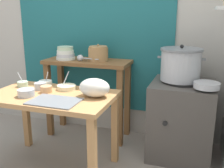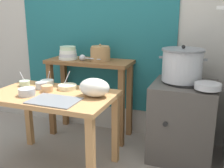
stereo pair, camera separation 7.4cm
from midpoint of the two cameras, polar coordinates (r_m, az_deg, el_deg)
The scene contains 17 objects.
wall_back at distance 3.13m, azimuth 1.39°, elevation 12.98°, with size 4.40×0.12×2.60m.
prep_table at distance 2.46m, azimuth -11.68°, elevation -4.50°, with size 1.10×0.66×0.72m.
back_shelf_table at distance 3.05m, azimuth -4.04°, elevation 1.03°, with size 0.96×0.40×0.90m.
stove_block at distance 2.77m, azimuth 15.49°, elevation -7.46°, with size 0.60×0.61×0.78m.
steamer_pot at distance 2.64m, azimuth 15.51°, elevation 3.96°, with size 0.44×0.40×0.35m.
clay_pot at distance 2.94m, azimuth -1.78°, elevation 6.49°, with size 0.22×0.22×0.19m.
bowl_stack_enamel at distance 3.08m, azimuth -8.67°, elevation 6.49°, with size 0.21×0.21×0.15m.
ladle at distance 2.95m, azimuth -5.46°, elevation 5.58°, with size 0.26×0.07×0.07m.
serving_tray at distance 2.22m, azimuth -11.26°, elevation -3.50°, with size 0.40×0.28×0.01m, color slate.
plastic_bag at distance 2.28m, azimuth -2.86°, elevation -0.74°, with size 0.27×0.20×0.16m, color silver.
wide_pan at distance 2.45m, azimuth 20.55°, elevation -0.42°, with size 0.22×0.22×0.05m, color #B7BABF.
prep_bowl_0 at distance 2.72m, azimuth -12.90°, elevation 0.37°, with size 0.13×0.13×0.14m.
prep_bowl_1 at distance 2.75m, azimuth -17.40°, elevation 0.22°, with size 0.10×0.10×0.14m.
prep_bowl_2 at distance 2.42m, azimuth -16.85°, elevation -1.56°, with size 0.15×0.15×0.06m.
prep_bowl_3 at distance 2.59m, azimuth -14.05°, elevation -0.24°, with size 0.11×0.11×0.06m.
prep_bowl_4 at distance 2.54m, azimuth -8.66°, elevation -0.55°, with size 0.17×0.17×0.16m.
prep_bowl_5 at distance 2.49m, azimuth -12.82°, elevation -0.89°, with size 0.10×0.10×0.06m.
Camera 2 is at (1.15, -1.85, 1.43)m, focal length 42.92 mm.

